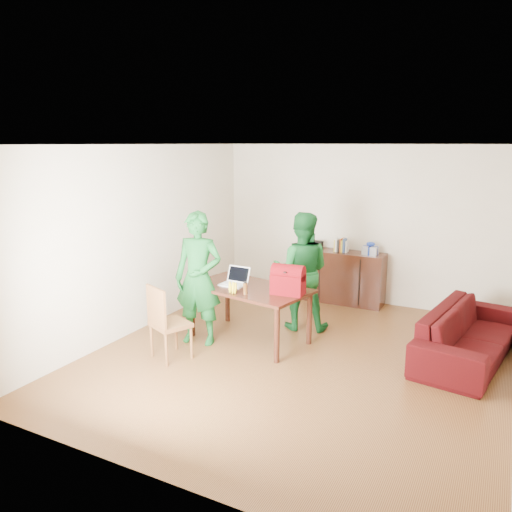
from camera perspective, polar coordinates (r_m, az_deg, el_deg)
The scene contains 10 objects.
room at distance 6.31m, azimuth 5.55°, elevation -0.17°, with size 5.20×5.70×2.90m.
table at distance 6.94m, azimuth -0.76°, elevation -4.32°, with size 1.79×1.22×0.77m.
chair at distance 6.58m, azimuth -9.79°, elevation -9.11°, with size 0.58×0.57×0.98m.
person_near at distance 6.84m, azimuth -6.60°, elevation -2.56°, with size 0.67×0.44×1.83m, color #145B22.
person_far at distance 7.37m, azimuth 5.20°, elevation -1.73°, with size 0.85×0.66×1.75m, color #135823.
laptop at distance 6.98m, azimuth -2.67°, elevation -3.01°, with size 0.36×0.26×0.24m.
bananas at distance 6.62m, azimuth -2.68°, elevation -4.03°, with size 0.16×0.10×0.06m, color yellow, non-canonical shape.
bottle at distance 6.56m, azimuth -1.23°, elevation -3.66°, with size 0.06×0.06×0.17m, color #573113.
red_bag at distance 6.56m, azimuth 3.68°, elevation -3.04°, with size 0.43×0.25×0.31m, color maroon.
sofa at distance 7.04m, azimuth 23.16°, elevation -8.19°, with size 2.21×0.86×0.65m, color #36070E.
Camera 1 is at (2.26, -5.60, 2.72)m, focal length 35.00 mm.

